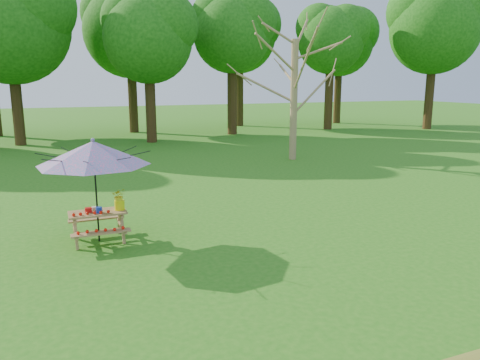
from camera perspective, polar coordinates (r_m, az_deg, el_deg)
name	(u,v)px	position (r m, az deg, el deg)	size (l,w,h in m)	color
ground	(159,325)	(7.13, -9.81, -17.07)	(120.00, 120.00, 0.00)	#247015
picnic_table	(98,227)	(10.67, -16.87, -5.50)	(1.20, 1.32, 0.67)	#966843
patio_umbrella	(94,153)	(10.32, -17.42, 3.14)	(2.89, 2.89, 2.27)	black
produce_bins	(95,210)	(10.56, -17.31, -3.46)	(0.34, 0.43, 0.13)	red
tomatoes_row	(91,213)	(10.38, -17.72, -3.85)	(0.77, 0.13, 0.07)	red
flower_bucket	(119,198)	(10.53, -14.51, -2.18)	(0.32, 0.29, 0.49)	yellow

